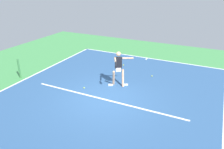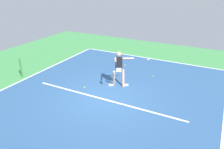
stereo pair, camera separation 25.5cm
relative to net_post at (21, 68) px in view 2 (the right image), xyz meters
The scene contains 12 objects.
ground_plane 5.23m from the net_post, behind, with size 20.85×20.85×0.00m, color #428E4C.
court_surface 5.23m from the net_post, behind, with size 9.81×12.53×0.00m, color #2D5484.
court_line_baseline_near 8.13m from the net_post, 129.95° to the right, with size 9.81×0.10×0.01m, color white.
court_line_sideline_left 10.08m from the net_post, behind, with size 0.10×12.53×0.01m, color white.
court_line_sideline_right 0.64m from the net_post, behind, with size 0.10×12.53×0.01m, color white.
court_line_service 5.23m from the net_post, behind, with size 7.36×0.10×0.01m, color white.
court_line_centre_mark 7.98m from the net_post, 130.87° to the right, with size 0.10×0.30×0.01m, color white.
net_post is the anchor object (origin of this frame).
tennis_player 5.42m from the net_post, 164.15° to the right, with size 1.12×1.39×1.81m.
tennis_ball_by_sideline 3.85m from the net_post, behind, with size 0.07×0.07×0.07m, color #C6E53D.
tennis_ball_far_corner 6.01m from the net_post, 135.80° to the right, with size 0.07×0.07×0.07m, color yellow.
tennis_ball_near_service_line 7.22m from the net_post, 152.49° to the right, with size 0.07×0.07×0.07m, color #CCE033.
Camera 2 is at (-4.28, 7.46, 4.94)m, focal length 35.13 mm.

